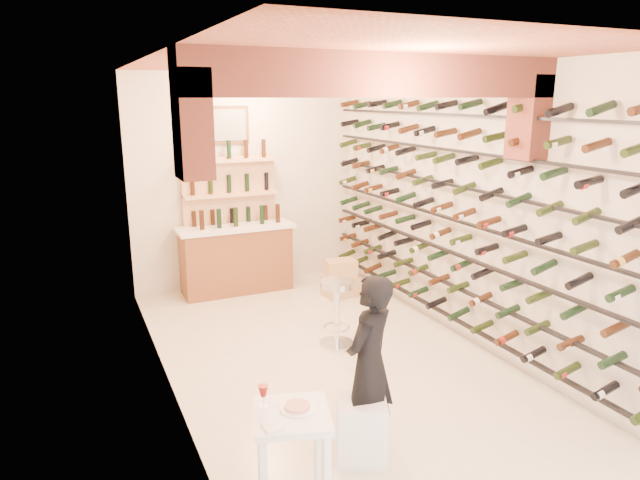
{
  "coord_description": "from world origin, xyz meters",
  "views": [
    {
      "loc": [
        -2.54,
        -5.26,
        2.84
      ],
      "look_at": [
        0.0,
        0.3,
        1.3
      ],
      "focal_mm": 31.78,
      "sensor_mm": 36.0,
      "label": 1
    }
  ],
  "objects_px": {
    "tasting_table": "(292,430)",
    "chrome_barstool": "(337,308)",
    "back_counter": "(236,257)",
    "person": "(369,364)",
    "wine_rack": "(450,212)",
    "white_stool": "(361,428)",
    "crate_lower": "(341,286)"
  },
  "relations": [
    {
      "from": "white_stool",
      "to": "person",
      "type": "bearing_deg",
      "value": 39.17
    },
    {
      "from": "chrome_barstool",
      "to": "back_counter",
      "type": "bearing_deg",
      "value": 102.15
    },
    {
      "from": "chrome_barstool",
      "to": "crate_lower",
      "type": "bearing_deg",
      "value": 61.82
    },
    {
      "from": "chrome_barstool",
      "to": "person",
      "type": "bearing_deg",
      "value": -108.73
    },
    {
      "from": "white_stool",
      "to": "back_counter",
      "type": "bearing_deg",
      "value": 86.78
    },
    {
      "from": "back_counter",
      "to": "crate_lower",
      "type": "height_order",
      "value": "back_counter"
    },
    {
      "from": "white_stool",
      "to": "person",
      "type": "relative_size",
      "value": 0.33
    },
    {
      "from": "wine_rack",
      "to": "white_stool",
      "type": "distance_m",
      "value": 2.98
    },
    {
      "from": "chrome_barstool",
      "to": "crate_lower",
      "type": "height_order",
      "value": "chrome_barstool"
    },
    {
      "from": "wine_rack",
      "to": "tasting_table",
      "type": "xyz_separation_m",
      "value": [
        -2.81,
        -2.03,
        -0.93
      ]
    },
    {
      "from": "back_counter",
      "to": "tasting_table",
      "type": "relative_size",
      "value": 1.86
    },
    {
      "from": "crate_lower",
      "to": "back_counter",
      "type": "bearing_deg",
      "value": 147.32
    },
    {
      "from": "back_counter",
      "to": "person",
      "type": "relative_size",
      "value": 1.13
    },
    {
      "from": "wine_rack",
      "to": "chrome_barstool",
      "type": "bearing_deg",
      "value": 167.76
    },
    {
      "from": "person",
      "to": "crate_lower",
      "type": "xyz_separation_m",
      "value": [
        1.45,
        3.41,
        -0.6
      ]
    },
    {
      "from": "chrome_barstool",
      "to": "wine_rack",
      "type": "bearing_deg",
      "value": -12.24
    },
    {
      "from": "tasting_table",
      "to": "chrome_barstool",
      "type": "relative_size",
      "value": 1.16
    },
    {
      "from": "tasting_table",
      "to": "white_stool",
      "type": "bearing_deg",
      "value": 41.24
    },
    {
      "from": "wine_rack",
      "to": "crate_lower",
      "type": "distance_m",
      "value": 2.34
    },
    {
      "from": "back_counter",
      "to": "white_stool",
      "type": "relative_size",
      "value": 3.46
    },
    {
      "from": "wine_rack",
      "to": "tasting_table",
      "type": "height_order",
      "value": "wine_rack"
    },
    {
      "from": "wine_rack",
      "to": "chrome_barstool",
      "type": "distance_m",
      "value": 1.74
    },
    {
      "from": "back_counter",
      "to": "white_stool",
      "type": "bearing_deg",
      "value": -93.22
    },
    {
      "from": "white_stool",
      "to": "wine_rack",
      "type": "bearing_deg",
      "value": 39.3
    },
    {
      "from": "wine_rack",
      "to": "chrome_barstool",
      "type": "relative_size",
      "value": 7.2
    },
    {
      "from": "wine_rack",
      "to": "back_counter",
      "type": "relative_size",
      "value": 3.35
    },
    {
      "from": "white_stool",
      "to": "crate_lower",
      "type": "relative_size",
      "value": 1.0
    },
    {
      "from": "white_stool",
      "to": "chrome_barstool",
      "type": "distance_m",
      "value": 2.13
    },
    {
      "from": "white_stool",
      "to": "crate_lower",
      "type": "distance_m",
      "value": 3.84
    },
    {
      "from": "person",
      "to": "crate_lower",
      "type": "bearing_deg",
      "value": -145.5
    },
    {
      "from": "tasting_table",
      "to": "person",
      "type": "relative_size",
      "value": 0.61
    },
    {
      "from": "back_counter",
      "to": "crate_lower",
      "type": "distance_m",
      "value": 1.61
    }
  ]
}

